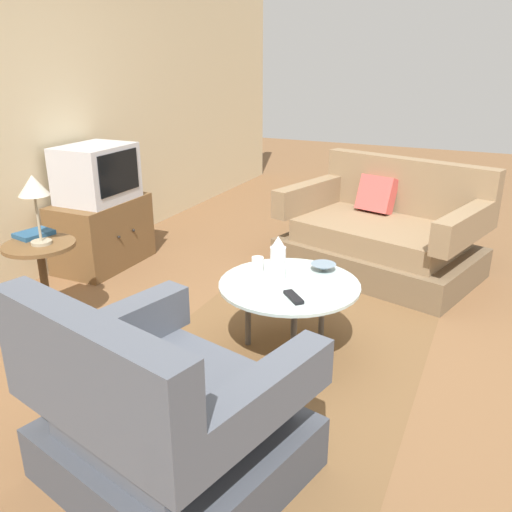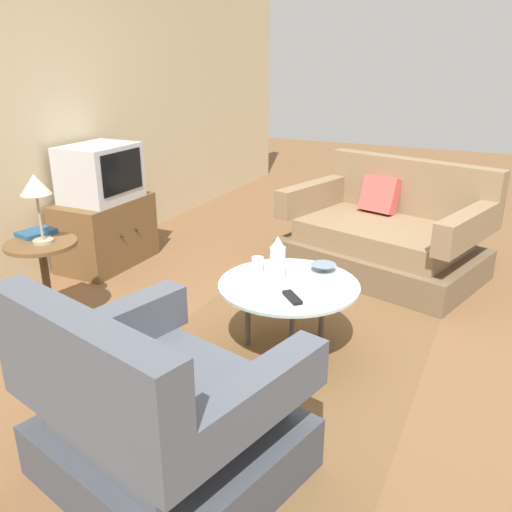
% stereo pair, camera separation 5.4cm
% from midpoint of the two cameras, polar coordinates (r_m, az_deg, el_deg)
% --- Properties ---
extents(ground_plane, '(16.00, 16.00, 0.00)m').
position_cam_midpoint_polar(ground_plane, '(3.41, 5.09, -9.22)').
color(ground_plane, brown).
extents(area_rug, '(2.59, 1.57, 0.00)m').
position_cam_midpoint_polar(area_rug, '(3.32, 2.92, -9.98)').
color(area_rug, brown).
rests_on(area_rug, ground).
extents(armchair, '(1.09, 1.15, 0.89)m').
position_cam_midpoint_polar(armchair, '(2.32, -10.40, -16.72)').
color(armchair, '#3E424B').
rests_on(armchair, ground).
extents(couch, '(1.35, 1.72, 0.88)m').
position_cam_midpoint_polar(couch, '(4.54, 13.00, 2.11)').
color(couch, brown).
rests_on(couch, ground).
extents(coffee_table, '(0.82, 0.82, 0.45)m').
position_cam_midpoint_polar(coffee_table, '(3.13, 3.04, -3.51)').
color(coffee_table, '#B2C6C1').
rests_on(coffee_table, ground).
extents(side_table, '(0.44, 0.44, 0.59)m').
position_cam_midpoint_polar(side_table, '(3.67, -22.14, -1.27)').
color(side_table, brown).
rests_on(side_table, ground).
extents(tv_stand, '(0.80, 0.51, 0.57)m').
position_cam_midpoint_polar(tv_stand, '(4.72, -16.36, 2.37)').
color(tv_stand, brown).
rests_on(tv_stand, ground).
extents(television, '(0.59, 0.46, 0.45)m').
position_cam_midpoint_polar(television, '(4.58, -16.92, 8.40)').
color(television, '#B7B7BC').
rests_on(television, tv_stand).
extents(table_lamp, '(0.19, 0.19, 0.43)m').
position_cam_midpoint_polar(table_lamp, '(3.51, -22.97, 6.50)').
color(table_lamp, '#9E937A').
rests_on(table_lamp, side_table).
extents(vase, '(0.09, 0.09, 0.27)m').
position_cam_midpoint_polar(vase, '(3.12, 1.85, -0.32)').
color(vase, white).
rests_on(vase, coffee_table).
extents(mug, '(0.12, 0.07, 0.10)m').
position_cam_midpoint_polar(mug, '(3.26, -0.27, -0.92)').
color(mug, white).
rests_on(mug, coffee_table).
extents(bowl, '(0.16, 0.16, 0.04)m').
position_cam_midpoint_polar(bowl, '(3.31, 6.70, -1.19)').
color(bowl, slate).
rests_on(bowl, coffee_table).
extents(tv_remote_dark, '(0.15, 0.15, 0.02)m').
position_cam_midpoint_polar(tv_remote_dark, '(2.92, 3.48, -4.38)').
color(tv_remote_dark, black).
rests_on(tv_remote_dark, coffee_table).
extents(book, '(0.25, 0.21, 0.03)m').
position_cam_midpoint_polar(book, '(3.77, -22.91, 2.18)').
color(book, navy).
rests_on(book, side_table).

